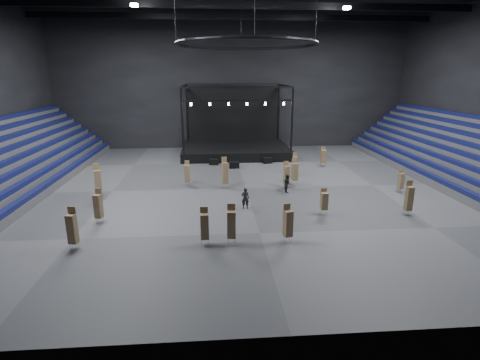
{
  "coord_description": "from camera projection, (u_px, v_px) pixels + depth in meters",
  "views": [
    {
      "loc": [
        -3.15,
        -34.0,
        10.53
      ],
      "look_at": [
        -0.71,
        -2.0,
        1.4
      ],
      "focal_mm": 28.0,
      "sensor_mm": 36.0,
      "label": 1
    }
  ],
  "objects": [
    {
      "name": "wall_front",
      "position": [
        301.0,
        119.0,
        13.12
      ],
      "size": [
        50.0,
        0.2,
        18.0
      ],
      "primitive_type": "cube",
      "color": "black",
      "rests_on": "ground"
    },
    {
      "name": "flight_case_right",
      "position": [
        268.0,
        160.0,
        45.57
      ],
      "size": [
        1.16,
        0.75,
        0.71
      ],
      "primitive_type": "cube",
      "rotation": [
        0.0,
        0.0,
        0.21
      ],
      "color": "black",
      "rests_on": "floor"
    },
    {
      "name": "chair_stack_5",
      "position": [
        225.0,
        172.0,
        35.46
      ],
      "size": [
        0.64,
        0.64,
        2.99
      ],
      "rotation": [
        0.0,
        0.0,
        0.27
      ],
      "color": "silver",
      "rests_on": "floor"
    },
    {
      "name": "chair_stack_7",
      "position": [
        72.0,
        228.0,
        22.98
      ],
      "size": [
        0.58,
        0.58,
        2.74
      ],
      "rotation": [
        0.0,
        0.0,
        -0.15
      ],
      "color": "silver",
      "rests_on": "floor"
    },
    {
      "name": "chair_stack_2",
      "position": [
        295.0,
        164.0,
        39.76
      ],
      "size": [
        0.57,
        0.57,
        2.52
      ],
      "rotation": [
        0.0,
        0.0,
        -0.2
      ],
      "color": "silver",
      "rests_on": "floor"
    },
    {
      "name": "chair_stack_10",
      "position": [
        288.0,
        223.0,
        23.98
      ],
      "size": [
        0.64,
        0.64,
        2.57
      ],
      "rotation": [
        0.0,
        0.0,
        0.3
      ],
      "color": "silver",
      "rests_on": "floor"
    },
    {
      "name": "chair_stack_11",
      "position": [
        323.0,
        156.0,
        43.79
      ],
      "size": [
        0.56,
        0.56,
        2.32
      ],
      "rotation": [
        0.0,
        0.0,
        0.04
      ],
      "color": "silver",
      "rests_on": "floor"
    },
    {
      "name": "wall_back",
      "position": [
        233.0,
        85.0,
        53.4
      ],
      "size": [
        50.0,
        0.2,
        18.0
      ],
      "primitive_type": "cube",
      "color": "black",
      "rests_on": "ground"
    },
    {
      "name": "chair_stack_14",
      "position": [
        324.0,
        201.0,
        28.81
      ],
      "size": [
        0.53,
        0.53,
        2.08
      ],
      "rotation": [
        0.0,
        0.0,
        0.07
      ],
      "color": "silver",
      "rests_on": "floor"
    },
    {
      "name": "stage",
      "position": [
        235.0,
        143.0,
        50.9
      ],
      "size": [
        14.0,
        10.0,
        9.2
      ],
      "color": "black",
      "rests_on": "floor"
    },
    {
      "name": "truss_ring",
      "position": [
        246.0,
        44.0,
        32.16
      ],
      "size": [
        12.3,
        12.3,
        5.15
      ],
      "color": "black",
      "rests_on": "ceiling"
    },
    {
      "name": "chair_stack_1",
      "position": [
        295.0,
        171.0,
        36.58
      ],
      "size": [
        0.62,
        0.62,
        2.59
      ],
      "rotation": [
        0.0,
        0.0,
        0.19
      ],
      "color": "silver",
      "rests_on": "floor"
    },
    {
      "name": "man_center",
      "position": [
        245.0,
        198.0,
        30.12
      ],
      "size": [
        0.66,
        0.45,
        1.75
      ],
      "primitive_type": "imported",
      "rotation": [
        0.0,
        0.0,
        3.09
      ],
      "color": "black",
      "rests_on": "floor"
    },
    {
      "name": "flight_case_left",
      "position": [
        214.0,
        162.0,
        44.81
      ],
      "size": [
        1.17,
        0.8,
        0.71
      ],
      "primitive_type": "cube",
      "rotation": [
        0.0,
        0.0,
        -0.28
      ],
      "color": "black",
      "rests_on": "floor"
    },
    {
      "name": "floor",
      "position": [
        246.0,
        188.0,
        35.72
      ],
      "size": [
        50.0,
        50.0,
        0.0
      ],
      "primitive_type": "plane",
      "color": "#464648",
      "rests_on": "ground"
    },
    {
      "name": "bleachers_right",
      "position": [
        477.0,
        166.0,
        36.93
      ],
      "size": [
        7.2,
        40.0,
        6.4
      ],
      "color": "#4C4C4F",
      "rests_on": "floor"
    },
    {
      "name": "chair_stack_4",
      "position": [
        187.0,
        173.0,
        36.17
      ],
      "size": [
        0.51,
        0.51,
        2.5
      ],
      "rotation": [
        0.0,
        0.0,
        -0.08
      ],
      "color": "silver",
      "rests_on": "floor"
    },
    {
      "name": "chair_stack_0",
      "position": [
        98.0,
        206.0,
        27.08
      ],
      "size": [
        0.59,
        0.59,
        2.59
      ],
      "rotation": [
        0.0,
        0.0,
        -0.23
      ],
      "color": "silver",
      "rests_on": "floor"
    },
    {
      "name": "chair_stack_3",
      "position": [
        409.0,
        198.0,
        28.59
      ],
      "size": [
        0.49,
        0.49,
        2.75
      ],
      "rotation": [
        0.0,
        0.0,
        0.01
      ],
      "color": "silver",
      "rests_on": "floor"
    },
    {
      "name": "chair_stack_13",
      "position": [
        401.0,
        181.0,
        34.11
      ],
      "size": [
        0.52,
        0.52,
        2.19
      ],
      "rotation": [
        0.0,
        0.0,
        0.23
      ],
      "color": "silver",
      "rests_on": "floor"
    },
    {
      "name": "chair_stack_12",
      "position": [
        204.0,
        226.0,
        23.6
      ],
      "size": [
        0.54,
        0.54,
        2.5
      ],
      "rotation": [
        0.0,
        0.0,
        0.06
      ],
      "color": "silver",
      "rests_on": "floor"
    },
    {
      "name": "crew_member",
      "position": [
        287.0,
        183.0,
        34.36
      ],
      "size": [
        0.67,
        0.84,
        1.65
      ],
      "primitive_type": "imported",
      "rotation": [
        0.0,
        0.0,
        1.63
      ],
      "color": "black",
      "rests_on": "floor"
    },
    {
      "name": "chair_stack_8",
      "position": [
        98.0,
        182.0,
        32.14
      ],
      "size": [
        0.69,
        0.69,
        3.15
      ],
      "rotation": [
        0.0,
        0.0,
        0.3
      ],
      "color": "silver",
      "rests_on": "floor"
    },
    {
      "name": "chair_stack_9",
      "position": [
        231.0,
        224.0,
        23.7
      ],
      "size": [
        0.57,
        0.57,
        2.66
      ],
      "rotation": [
        0.0,
        0.0,
        -0.06
      ],
      "color": "silver",
      "rests_on": "floor"
    },
    {
      "name": "flight_case_mid",
      "position": [
        234.0,
        165.0,
        43.22
      ],
      "size": [
        1.15,
        0.62,
        0.75
      ],
      "primitive_type": "cube",
      "rotation": [
        0.0,
        0.0,
        0.06
      ],
      "color": "black",
      "rests_on": "floor"
    },
    {
      "name": "chair_stack_6",
      "position": [
        286.0,
        175.0,
        35.41
      ],
      "size": [
        0.59,
        0.59,
        2.6
      ],
      "rotation": [
        0.0,
        0.0,
        0.3
      ],
      "color": "silver",
      "rests_on": "floor"
    }
  ]
}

